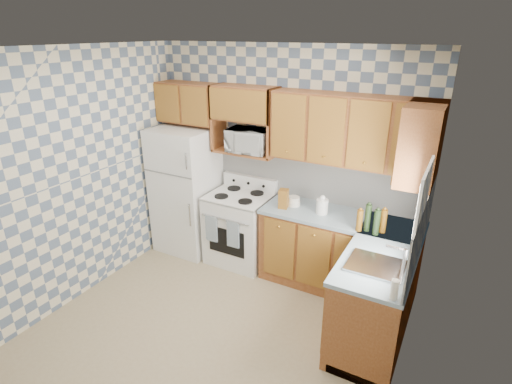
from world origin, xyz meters
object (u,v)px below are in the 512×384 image
stove_body (240,229)px  electric_kettle (322,206)px  refrigerator (187,190)px  microwave (249,141)px

stove_body → electric_kettle: 1.22m
refrigerator → stove_body: bearing=1.8°
refrigerator → stove_body: 0.89m
microwave → electric_kettle: 1.20m
refrigerator → microwave: microwave is taller
refrigerator → electric_kettle: 1.90m
electric_kettle → microwave: bearing=170.8°
refrigerator → electric_kettle: refrigerator is taller
stove_body → electric_kettle: electric_kettle is taller
stove_body → microwave: (0.06, 0.15, 1.14)m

